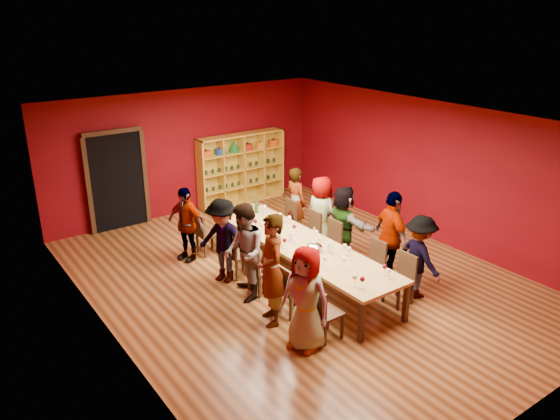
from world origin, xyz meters
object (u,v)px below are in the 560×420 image
object	(u,v)px
chair_person_left_0	(323,311)
chair_person_left_2	(258,267)
chair_person_left_1	(289,288)
chair_person_right_2	(331,240)
person_right_3	(321,214)
chair_person_right_0	(402,276)
wine_bottle	(256,207)
tasting_table	(300,245)
chair_person_right_1	(373,261)
chair_person_right_4	(287,218)
person_right_4	(296,203)
chair_person_right_3	(311,230)
spittoon_bowl	(314,247)
person_right_0	(419,257)
chair_person_left_4	(205,232)
person_left_1	(271,270)
shelving_unit	(241,165)
person_left_2	(244,252)
person_left_0	(306,299)
person_left_3	(223,241)
person_right_1	(391,237)
chair_person_left_3	(236,253)
person_right_2	(343,223)
person_left_4	(186,224)

from	to	relation	value
chair_person_left_0	chair_person_left_2	distance (m)	1.78
chair_person_left_1	chair_person_right_2	xyz separation A→B (m)	(1.82, 1.09, 0.00)
chair_person_left_0	person_right_3	size ratio (longest dim) A/B	0.56
chair_person_left_2	chair_person_right_0	xyz separation A→B (m)	(1.82, -1.70, 0.00)
chair_person_left_1	wine_bottle	bearing A→B (deg)	67.50
tasting_table	chair_person_right_1	size ratio (longest dim) A/B	5.06
chair_person_right_4	person_right_4	size ratio (longest dim) A/B	0.56
chair_person_right_3	spittoon_bowl	distance (m)	1.60
person_right_0	chair_person_right_2	size ratio (longest dim) A/B	1.68
chair_person_left_4	person_right_4	distance (m)	2.12
person_left_1	person_right_0	world-z (taller)	person_left_1
chair_person_left_0	person_right_0	bearing A→B (deg)	1.89
shelving_unit	chair_person_left_0	distance (m)	6.52
chair_person_left_1	person_right_3	bearing A→B (deg)	39.52
person_right_0	chair_person_right_2	world-z (taller)	person_right_0
person_right_0	chair_person_right_4	xyz separation A→B (m)	(-0.40, 3.33, -0.25)
chair_person_right_1	chair_person_left_2	bearing A→B (deg)	151.14
person_left_2	chair_person_right_3	bearing A→B (deg)	134.36
chair_person_right_1	spittoon_bowl	world-z (taller)	spittoon_bowl
tasting_table	person_right_3	bearing A→B (deg)	34.78
person_left_0	person_right_3	bearing A→B (deg)	116.42
person_left_3	chair_person_right_4	xyz separation A→B (m)	(2.09, 0.87, -0.31)
wine_bottle	chair_person_right_1	bearing A→B (deg)	-74.94
chair_person_left_4	spittoon_bowl	bearing A→B (deg)	-70.02
spittoon_bowl	chair_person_right_0	bearing A→B (deg)	-53.17
person_left_0	chair_person_right_2	distance (m)	2.92
shelving_unit	person_right_0	world-z (taller)	shelving_unit
chair_person_right_1	chair_person_right_2	distance (m)	1.17
person_left_1	person_right_1	size ratio (longest dim) A/B	1.07
chair_person_left_3	person_left_3	bearing A→B (deg)	180.00
chair_person_left_2	wine_bottle	xyz separation A→B (m)	(1.09, 1.71, 0.37)
chair_person_right_1	wine_bottle	size ratio (longest dim) A/B	2.83
chair_person_right_1	person_right_2	bearing A→B (deg)	74.74
chair_person_left_3	person_left_0	bearing A→B (deg)	-97.61
person_left_3	person_right_3	size ratio (longest dim) A/B	1.01
person_left_3	person_right_4	bearing A→B (deg)	85.69
tasting_table	person_left_3	distance (m)	1.41
chair_person_left_1	person_right_3	distance (m)	2.72
person_right_2	person_right_4	xyz separation A→B (m)	(-0.08, 1.45, 0.02)
person_left_0	chair_person_left_2	world-z (taller)	person_left_0
chair_person_left_1	chair_person_right_3	size ratio (longest dim) A/B	1.00
person_left_3	wine_bottle	world-z (taller)	person_left_3
person_left_1	chair_person_right_2	world-z (taller)	person_left_1
person_left_4	person_right_4	xyz separation A→B (m)	(2.46, -0.36, 0.03)
person_right_3	chair_person_left_2	bearing A→B (deg)	104.29
person_right_4	person_left_1	bearing A→B (deg)	134.23
chair_person_left_1	chair_person_right_0	distance (m)	1.98
tasting_table	chair_person_left_1	world-z (taller)	chair_person_left_1
person_left_3	chair_person_right_2	bearing A→B (deg)	49.59
chair_person_left_0	person_right_0	size ratio (longest dim) A/B	0.59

